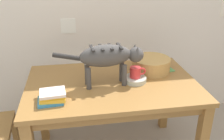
# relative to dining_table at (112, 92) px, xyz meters

# --- Properties ---
(wall_rear) EXTENTS (4.80, 0.11, 2.50)m
(wall_rear) POSITION_rel_dining_table_xyz_m (-0.03, 0.74, 0.59)
(wall_rear) COLOR silver
(wall_rear) RESTS_ON ground_plane
(dining_table) EXTENTS (1.29, 0.84, 0.75)m
(dining_table) POSITION_rel_dining_table_xyz_m (0.00, 0.00, 0.00)
(dining_table) COLOR olive
(dining_table) RESTS_ON ground_plane
(cat) EXTENTS (0.65, 0.16, 0.31)m
(cat) POSITION_rel_dining_table_xyz_m (-0.02, -0.03, 0.31)
(cat) COLOR #474443
(cat) RESTS_ON dining_table
(saucer_bowl) EXTENTS (0.17, 0.17, 0.04)m
(saucer_bowl) POSITION_rel_dining_table_xyz_m (0.17, -0.02, 0.11)
(saucer_bowl) COLOR #B8BCAE
(saucer_bowl) RESTS_ON dining_table
(coffee_mug) EXTENTS (0.12, 0.08, 0.08)m
(coffee_mug) POSITION_rel_dining_table_xyz_m (0.18, -0.02, 0.17)
(coffee_mug) COLOR red
(coffee_mug) RESTS_ON saucer_bowl
(magazine) EXTENTS (0.30, 0.24, 0.01)m
(magazine) POSITION_rel_dining_table_xyz_m (0.40, 0.19, 0.09)
(magazine) COLOR #55A25B
(magazine) RESTS_ON dining_table
(book_stack) EXTENTS (0.19, 0.16, 0.08)m
(book_stack) POSITION_rel_dining_table_xyz_m (-0.43, -0.22, 0.13)
(book_stack) COLOR #3488C5
(book_stack) RESTS_ON dining_table
(wicker_basket) EXTENTS (0.32, 0.32, 0.11)m
(wicker_basket) POSITION_rel_dining_table_xyz_m (0.35, 0.16, 0.15)
(wicker_basket) COLOR tan
(wicker_basket) RESTS_ON dining_table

